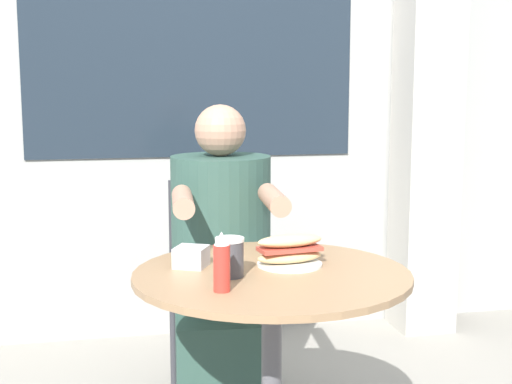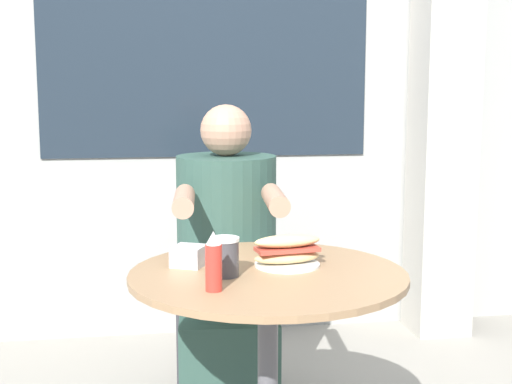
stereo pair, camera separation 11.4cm
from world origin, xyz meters
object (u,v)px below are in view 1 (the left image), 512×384
(seated_diner, at_px, (222,289))
(sandwich_on_plate, at_px, (290,252))
(diner_chair, at_px, (211,264))
(drink_cup, at_px, (230,257))
(condiment_bottle, at_px, (222,263))
(cafe_table, at_px, (272,335))

(seated_diner, relative_size, sandwich_on_plate, 5.67)
(diner_chair, distance_m, sandwich_on_plate, 0.93)
(seated_diner, bearing_deg, drink_cup, 87.53)
(diner_chair, xyz_separation_m, sandwich_on_plate, (0.11, -0.89, 0.26))
(diner_chair, relative_size, condiment_bottle, 5.48)
(condiment_bottle, bearing_deg, diner_chair, 83.18)
(cafe_table, xyz_separation_m, diner_chair, (-0.04, 0.95, -0.02))
(sandwich_on_plate, bearing_deg, drink_cup, -156.16)
(drink_cup, height_order, condiment_bottle, condiment_bottle)
(sandwich_on_plate, distance_m, condiment_bottle, 0.33)
(cafe_table, relative_size, diner_chair, 0.92)
(seated_diner, bearing_deg, diner_chair, -87.09)
(cafe_table, distance_m, sandwich_on_plate, 0.25)
(seated_diner, xyz_separation_m, sandwich_on_plate, (0.12, -0.54, 0.26))
(drink_cup, xyz_separation_m, condiment_bottle, (-0.05, -0.14, 0.02))
(cafe_table, height_order, drink_cup, drink_cup)
(seated_diner, height_order, condiment_bottle, seated_diner)
(cafe_table, relative_size, drink_cup, 7.22)
(sandwich_on_plate, height_order, drink_cup, drink_cup)
(cafe_table, height_order, diner_chair, diner_chair)
(cafe_table, distance_m, diner_chair, 0.95)
(diner_chair, relative_size, drink_cup, 7.82)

